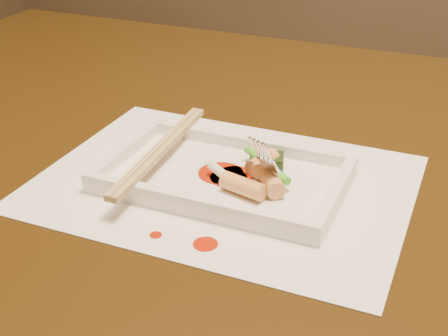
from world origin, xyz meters
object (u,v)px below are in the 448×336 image
at_px(placemat, 224,183).
at_px(plate_base, 224,179).
at_px(table, 256,216).
at_px(chopstick_a, 157,149).
at_px(fork, 294,118).

relative_size(placemat, plate_base, 1.54).
height_order(table, chopstick_a, chopstick_a).
distance_m(table, chopstick_a, 0.18).
distance_m(placemat, chopstick_a, 0.09).
xyz_separation_m(placemat, fork, (0.07, 0.02, 0.08)).
relative_size(table, fork, 10.00).
bearing_deg(chopstick_a, fork, 6.75).
height_order(table, fork, fork).
distance_m(table, fork, 0.21).
bearing_deg(fork, chopstick_a, -173.25).
bearing_deg(fork, plate_base, -165.58).
relative_size(table, chopstick_a, 6.01).
height_order(plate_base, chopstick_a, chopstick_a).
bearing_deg(table, placemat, -91.50).
distance_m(table, placemat, 0.14).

